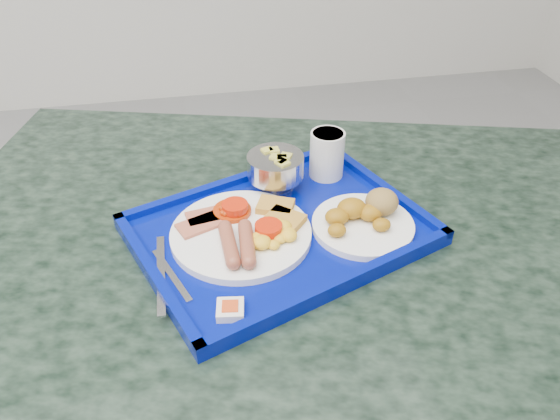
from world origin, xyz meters
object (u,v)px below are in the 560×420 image
bread_plate (364,217)px  fruit_bowl (276,167)px  table (285,312)px  main_plate (246,231)px  tray (280,231)px  juice_cup (327,153)px

bread_plate → fruit_bowl: (-0.13, 0.14, 0.03)m
table → main_plate: main_plate is taller
bread_plate → main_plate: bearing=177.7°
tray → juice_cup: (0.12, 0.15, 0.06)m
table → tray: bearing=-141.0°
tray → bread_plate: (0.14, -0.02, 0.02)m
tray → main_plate: 0.06m
tray → fruit_bowl: size_ratio=5.38×
main_plate → bread_plate: bearing=-2.3°
table → juice_cup: (0.11, 0.14, 0.27)m
bread_plate → fruit_bowl: fruit_bowl is taller
fruit_bowl → tray: bearing=-97.2°
main_plate → tray: bearing=10.7°
juice_cup → tray: bearing=-128.8°
fruit_bowl → juice_cup: (0.11, 0.03, 0.00)m
bread_plate → table: bearing=167.0°
tray → bread_plate: bread_plate is taller
tray → bread_plate: size_ratio=3.23×
table → tray: tray is taller
table → fruit_bowl: fruit_bowl is taller
main_plate → bread_plate: bread_plate is taller
fruit_bowl → juice_cup: bearing=14.7°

